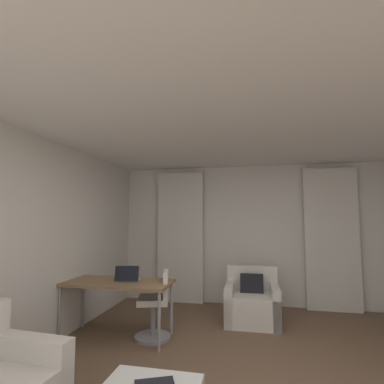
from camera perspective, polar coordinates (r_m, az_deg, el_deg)
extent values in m
cube|color=silver|center=(5.77, 11.52, -7.97)|extent=(5.12, 0.06, 2.60)
cube|color=silver|center=(3.76, -31.69, -8.93)|extent=(0.06, 6.12, 2.60)
cube|color=white|center=(2.92, 10.74, 15.61)|extent=(5.12, 6.12, 0.06)
cube|color=silver|center=(5.82, -2.30, -8.54)|extent=(0.90, 0.06, 2.50)
cube|color=silver|center=(5.80, 25.36, -8.07)|extent=(0.90, 0.06, 2.50)
cube|color=silver|center=(3.19, -29.63, -28.30)|extent=(0.85, 0.22, 0.63)
cube|color=silver|center=(4.97, 11.54, -21.14)|extent=(0.81, 0.77, 0.44)
cube|color=silver|center=(5.18, 11.45, -15.84)|extent=(0.81, 0.15, 0.38)
cube|color=silver|center=(4.96, 15.77, -20.24)|extent=(0.13, 0.77, 0.58)
cube|color=silver|center=(4.97, 7.29, -20.38)|extent=(0.13, 0.77, 0.58)
cube|color=black|center=(5.00, 11.47, -17.28)|extent=(0.36, 0.20, 0.37)
cube|color=olive|center=(4.32, -14.15, -16.62)|extent=(1.47, 0.65, 0.04)
cylinder|color=#99999E|center=(4.96, -20.32, -19.35)|extent=(0.04, 0.04, 0.71)
cylinder|color=#99999E|center=(4.43, -3.99, -21.44)|extent=(0.04, 0.04, 0.71)
cylinder|color=#99999E|center=(4.52, -24.28, -20.68)|extent=(0.04, 0.04, 0.71)
cylinder|color=#99999E|center=(3.93, -6.37, -23.59)|extent=(0.04, 0.04, 0.71)
cylinder|color=gray|center=(4.35, -7.57, -23.41)|extent=(0.06, 0.06, 0.46)
cylinder|color=gray|center=(4.42, -7.60, -25.99)|extent=(0.48, 0.48, 0.04)
cube|color=silver|center=(4.27, -7.52, -19.97)|extent=(0.49, 0.49, 0.08)
cube|color=silver|center=(4.22, -5.08, -17.27)|extent=(0.15, 0.36, 0.34)
cube|color=#ADADB2|center=(4.31, -12.14, -16.32)|extent=(0.35, 0.27, 0.02)
cube|color=black|center=(4.18, -12.48, -15.13)|extent=(0.32, 0.11, 0.20)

